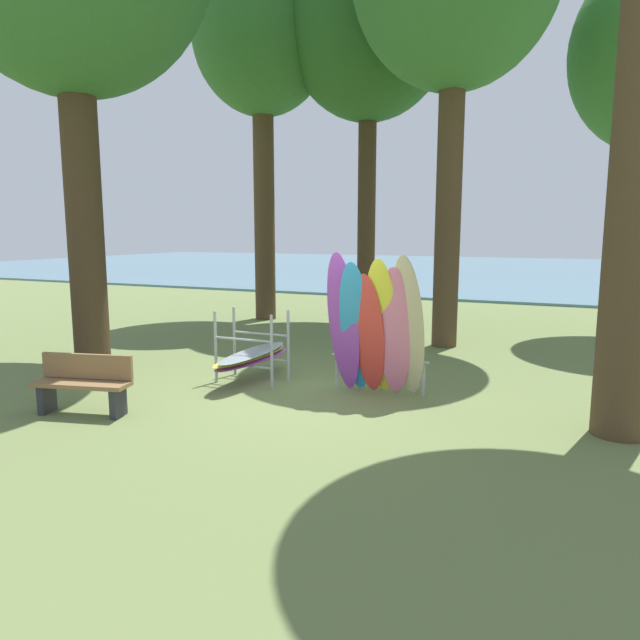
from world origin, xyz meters
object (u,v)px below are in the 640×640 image
Objects in this scene: tree_far_right_back at (262,39)px; leaning_board_pile at (375,329)px; board_storage_rack at (252,355)px; tree_mid_behind at (369,22)px; park_bench at (83,383)px.

leaning_board_pile is at bearing -49.11° from tree_far_right_back.
tree_far_right_back is 10.46m from board_storage_rack.
leaning_board_pile is (2.70, -7.20, -7.12)m from tree_mid_behind.
park_bench is (-0.82, -9.79, -7.74)m from tree_mid_behind.
tree_far_right_back reaches higher than park_bench.
tree_far_right_back reaches higher than leaning_board_pile.
tree_far_right_back is at bearing 117.43° from board_storage_rack.
tree_mid_behind reaches higher than board_storage_rack.
tree_far_right_back is (-2.90, -0.74, -0.28)m from tree_mid_behind.
tree_mid_behind reaches higher than leaning_board_pile.
board_storage_rack reaches higher than park_bench.
board_storage_rack is 2.85m from park_bench.
tree_far_right_back is 7.08× the size of park_bench.
board_storage_rack is (0.49, -7.26, -7.72)m from tree_mid_behind.
tree_mid_behind is at bearing 110.54° from leaning_board_pile.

